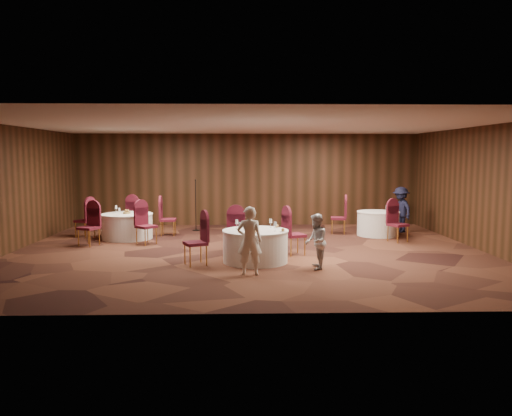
{
  "coord_description": "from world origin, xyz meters",
  "views": [
    {
      "loc": [
        -0.15,
        -12.51,
        2.44
      ],
      "look_at": [
        0.2,
        0.2,
        1.1
      ],
      "focal_mm": 35.0,
      "sensor_mm": 36.0,
      "label": 1
    }
  ],
  "objects_px": {
    "table_left": "(127,226)",
    "woman_b": "(316,242)",
    "man_c": "(401,210)",
    "table_main": "(255,246)",
    "woman_a": "(249,241)",
    "table_right": "(378,223)",
    "mic_stand": "(196,215)"
  },
  "relations": [
    {
      "from": "table_right",
      "to": "mic_stand",
      "type": "height_order",
      "value": "mic_stand"
    },
    {
      "from": "mic_stand",
      "to": "woman_a",
      "type": "bearing_deg",
      "value": -74.91
    },
    {
      "from": "man_c",
      "to": "table_main",
      "type": "bearing_deg",
      "value": -64.5
    },
    {
      "from": "table_right",
      "to": "woman_a",
      "type": "distance_m",
      "value": 6.39
    },
    {
      "from": "table_main",
      "to": "mic_stand",
      "type": "distance_m",
      "value": 5.23
    },
    {
      "from": "table_main",
      "to": "woman_b",
      "type": "relative_size",
      "value": 1.26
    },
    {
      "from": "table_right",
      "to": "man_c",
      "type": "distance_m",
      "value": 1.19
    },
    {
      "from": "table_right",
      "to": "man_c",
      "type": "relative_size",
      "value": 0.88
    },
    {
      "from": "table_main",
      "to": "woman_a",
      "type": "distance_m",
      "value": 1.3
    },
    {
      "from": "table_main",
      "to": "mic_stand",
      "type": "bearing_deg",
      "value": 110.28
    },
    {
      "from": "woman_b",
      "to": "man_c",
      "type": "relative_size",
      "value": 0.83
    },
    {
      "from": "table_main",
      "to": "man_c",
      "type": "distance_m",
      "value": 6.49
    },
    {
      "from": "table_main",
      "to": "man_c",
      "type": "bearing_deg",
      "value": 42.66
    },
    {
      "from": "mic_stand",
      "to": "woman_a",
      "type": "relative_size",
      "value": 1.18
    },
    {
      "from": "table_main",
      "to": "table_left",
      "type": "distance_m",
      "value": 4.98
    },
    {
      "from": "table_main",
      "to": "man_c",
      "type": "height_order",
      "value": "man_c"
    },
    {
      "from": "table_right",
      "to": "mic_stand",
      "type": "relative_size",
      "value": 0.76
    },
    {
      "from": "woman_a",
      "to": "man_c",
      "type": "distance_m",
      "value": 7.49
    },
    {
      "from": "table_left",
      "to": "woman_b",
      "type": "xyz_separation_m",
      "value": [
        4.97,
        -4.11,
        0.23
      ]
    },
    {
      "from": "table_right",
      "to": "mic_stand",
      "type": "bearing_deg",
      "value": 168.13
    },
    {
      "from": "woman_a",
      "to": "woman_b",
      "type": "distance_m",
      "value": 1.52
    },
    {
      "from": "table_left",
      "to": "table_right",
      "type": "bearing_deg",
      "value": 2.79
    },
    {
      "from": "mic_stand",
      "to": "woman_b",
      "type": "height_order",
      "value": "mic_stand"
    },
    {
      "from": "table_main",
      "to": "woman_a",
      "type": "xyz_separation_m",
      "value": [
        -0.15,
        -1.25,
        0.33
      ]
    },
    {
      "from": "man_c",
      "to": "woman_b",
      "type": "bearing_deg",
      "value": -51.23
    },
    {
      "from": "table_main",
      "to": "table_left",
      "type": "xyz_separation_m",
      "value": [
        -3.69,
        3.35,
        -0.0
      ]
    },
    {
      "from": "woman_b",
      "to": "woman_a",
      "type": "bearing_deg",
      "value": -65.62
    },
    {
      "from": "table_right",
      "to": "woman_a",
      "type": "height_order",
      "value": "woman_a"
    },
    {
      "from": "woman_b",
      "to": "man_c",
      "type": "distance_m",
      "value": 6.22
    },
    {
      "from": "mic_stand",
      "to": "man_c",
      "type": "xyz_separation_m",
      "value": [
        6.58,
        -0.52,
        0.23
      ]
    },
    {
      "from": "mic_stand",
      "to": "table_left",
      "type": "bearing_deg",
      "value": -140.28
    },
    {
      "from": "table_right",
      "to": "woman_a",
      "type": "xyz_separation_m",
      "value": [
        -4.01,
        -4.97,
        0.33
      ]
    }
  ]
}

